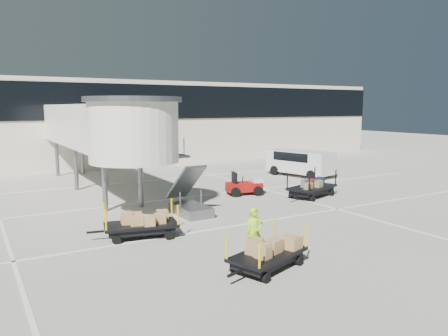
{
  "coord_description": "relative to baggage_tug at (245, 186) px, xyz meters",
  "views": [
    {
      "loc": [
        -11.12,
        -14.88,
        5.54
      ],
      "look_at": [
        1.67,
        6.83,
        2.0
      ],
      "focal_mm": 35.0,
      "sensor_mm": 36.0,
      "label": 1
    }
  ],
  "objects": [
    {
      "name": "jet_bridge",
      "position": [
        -7.85,
        4.33,
        3.75
      ],
      "size": [
        5.7,
        20.4,
        6.03
      ],
      "color": "silver",
      "rests_on": "ground"
    },
    {
      "name": "suitcase_cart",
      "position": [
        3.17,
        -2.73,
        0.02
      ],
      "size": [
        4.2,
        2.61,
        1.62
      ],
      "rotation": [
        0.0,
        0.0,
        0.31
      ],
      "color": "black",
      "rests_on": "ground"
    },
    {
      "name": "box_cart_near",
      "position": [
        -6.41,
        -11.2,
        0.04
      ],
      "size": [
        3.65,
        2.33,
        1.41
      ],
      "rotation": [
        0.0,
        0.0,
        0.33
      ],
      "color": "black",
      "rests_on": "ground"
    },
    {
      "name": "minivan",
      "position": [
        7.94,
        4.18,
        0.69
      ],
      "size": [
        3.38,
        5.74,
        2.04
      ],
      "rotation": [
        0.0,
        0.0,
        0.24
      ],
      "color": "silver",
      "rests_on": "ground"
    },
    {
      "name": "ground_worker",
      "position": [
        -6.05,
        -9.86,
        0.39
      ],
      "size": [
        0.75,
        0.57,
        1.85
      ],
      "primitive_type": "imported",
      "rotation": [
        0.0,
        0.0,
        -0.21
      ],
      "color": "#98DE17",
      "rests_on": "ground"
    },
    {
      "name": "lane_markings",
      "position": [
        -4.55,
        1.4,
        -0.53
      ],
      "size": [
        40.0,
        30.0,
        0.02
      ],
      "color": "silver",
      "rests_on": "ground"
    },
    {
      "name": "baggage_tug",
      "position": [
        0.0,
        0.0,
        0.0
      ],
      "size": [
        2.45,
        1.9,
        1.48
      ],
      "rotation": [
        0.0,
        0.0,
        -0.25
      ],
      "color": "maroon",
      "rests_on": "ground"
    },
    {
      "name": "box_cart_far",
      "position": [
        -8.8,
        -5.43,
        0.04
      ],
      "size": [
        3.84,
        2.16,
        1.47
      ],
      "rotation": [
        0.0,
        0.0,
        -0.22
      ],
      "color": "black",
      "rests_on": "ground"
    },
    {
      "name": "ground",
      "position": [
        -3.88,
        -7.94,
        -0.54
      ],
      "size": [
        140.0,
        140.0,
        0.0
      ],
      "primitive_type": "plane",
      "color": "#B8B1A5",
      "rests_on": "ground"
    },
    {
      "name": "terminal",
      "position": [
        -4.23,
        22.0,
        3.57
      ],
      "size": [
        64.0,
        12.11,
        15.2
      ],
      "color": "beige",
      "rests_on": "ground"
    }
  ]
}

